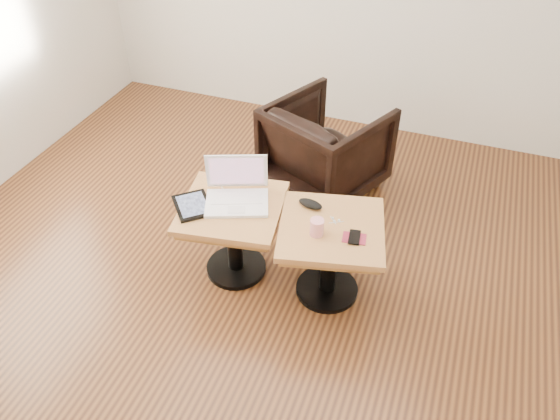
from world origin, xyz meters
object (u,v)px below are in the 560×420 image
(side_table_right, at_px, (330,244))
(laptop, at_px, (237,193))
(side_table_left, at_px, (233,222))
(armchair, at_px, (326,148))
(striped_cup, at_px, (317,227))

(side_table_right, relative_size, laptop, 1.58)
(side_table_left, distance_m, armchair, 1.10)
(laptop, bearing_deg, side_table_left, -119.50)
(striped_cup, bearing_deg, side_table_left, 172.84)
(side_table_right, distance_m, armchair, 1.09)
(side_table_left, bearing_deg, striped_cup, -16.30)
(armchair, bearing_deg, striped_cup, 128.01)
(side_table_left, distance_m, striped_cup, 0.58)
(side_table_left, relative_size, side_table_right, 0.95)
(side_table_right, height_order, laptop, laptop)
(striped_cup, relative_size, armchair, 0.13)
(laptop, xyz_separation_m, armchair, (0.26, 1.00, -0.24))
(side_table_right, relative_size, armchair, 0.93)
(side_table_right, distance_m, striped_cup, 0.21)
(laptop, height_order, armchair, laptop)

